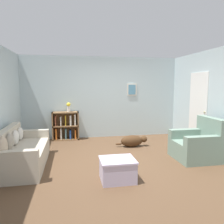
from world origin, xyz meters
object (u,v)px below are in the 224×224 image
Objects in this scene: coffee_table at (117,169)px; vase at (69,107)px; couch at (21,152)px; bookshelf at (66,126)px; dog at (133,141)px; recliner_chair at (198,145)px.

vase is (-0.88, 3.16, 0.83)m from coffee_table.
bookshelf reaches higher than couch.
coffee_table is 0.69× the size of dog.
recliner_chair is 3.34× the size of vase.
recliner_chair is 1.07× the size of dog.
dog is at bearing 66.97° from coffee_table.
dog is at bearing 134.10° from recliner_chair.
coffee_table is 3.38m from vase.
coffee_table is at bearing -72.83° from bookshelf.
vase is at bearing -10.15° from bookshelf.
dog is at bearing -32.85° from vase.
coffee_table is (-2.07, -0.78, -0.12)m from recliner_chair.
recliner_chair is at bearing -38.79° from vase.
couch is 1.96× the size of recliner_chair.
bookshelf is 0.63m from vase.
couch is at bearing 150.94° from coffee_table.
recliner_chair is (3.05, -2.39, -0.09)m from bookshelf.
couch is 2.45m from vase.
recliner_chair is at bearing -45.90° from dog.
couch is 3.93m from recliner_chair.
bookshelf is (0.87, 2.15, 0.11)m from couch.
couch is 2.15× the size of bookshelf.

